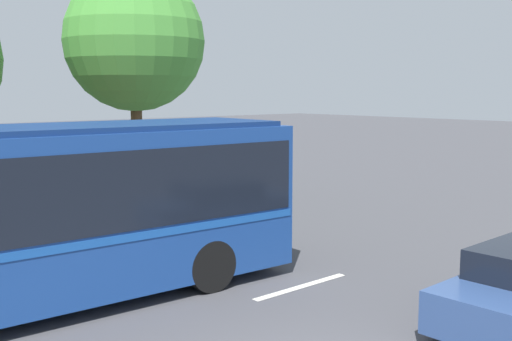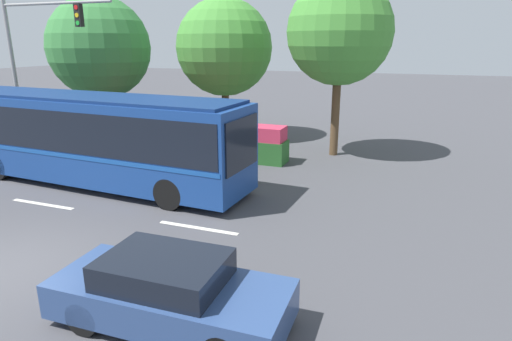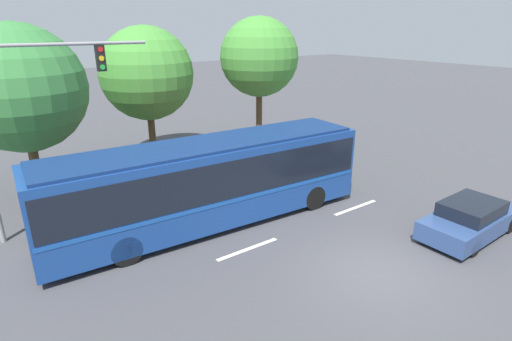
# 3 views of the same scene
# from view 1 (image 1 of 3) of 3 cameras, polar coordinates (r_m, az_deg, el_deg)

# --- Properties ---
(street_tree_right) EXTENTS (4.49, 4.49, 7.61)m
(street_tree_right) POSITION_cam_1_polar(r_m,az_deg,el_deg) (20.36, -11.21, 11.67)
(street_tree_right) COLOR brown
(street_tree_right) RESTS_ON ground
(lane_stripe_near) EXTENTS (2.40, 0.16, 0.01)m
(lane_stripe_near) POSITION_cam_1_polar(r_m,az_deg,el_deg) (12.16, 4.23, -10.70)
(lane_stripe_near) COLOR silver
(lane_stripe_near) RESTS_ON ground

